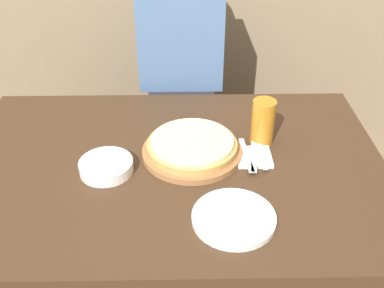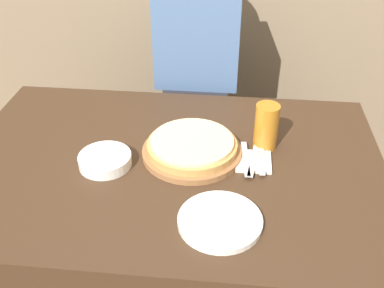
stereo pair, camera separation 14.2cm
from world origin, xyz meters
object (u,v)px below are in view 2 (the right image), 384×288
Objects in this scene: dinner_knife at (254,159)px; beer_glass at (266,125)px; spoon at (262,160)px; pizza_on_board at (192,148)px; dinner_plate at (220,221)px; fork at (246,159)px; diner_person at (197,92)px; side_bowl at (105,160)px.

beer_glass is at bearing 69.05° from dinner_knife.
pizza_on_board is at bearing 173.12° from spoon.
fork is (0.07, 0.28, 0.01)m from dinner_plate.
dinner_knife is at bearing -68.67° from diner_person.
beer_glass reaches higher than spoon.
side_bowl reaches higher than spoon.
side_bowl is at bearing -172.53° from fork.
diner_person is (0.23, 0.65, -0.09)m from side_bowl.
pizza_on_board is 1.42× the size of dinner_plate.
side_bowl is at bearing 149.06° from dinner_plate.
spoon is (0.22, -0.03, -0.01)m from pizza_on_board.
dinner_plate reaches higher than dinner_knife.
spoon is at bearing 0.00° from fork.
side_bowl is (-0.37, 0.22, 0.01)m from dinner_plate.
beer_glass reaches higher than side_bowl.
side_bowl reaches higher than dinner_knife.
pizza_on_board is at bearing 17.65° from side_bowl.
diner_person is at bearing 113.39° from spoon.
side_bowl is 0.49m from spoon.
spoon is (0.12, 0.28, 0.01)m from dinner_plate.
side_bowl is 0.46m from dinner_knife.
pizza_on_board is 0.25m from beer_glass.
dinner_plate is at bearing -103.23° from fork.
fork is 0.03m from dinner_knife.
pizza_on_board is 1.76× the size of fork.
pizza_on_board reaches higher than spoon.
fork is (-0.06, -0.09, -0.07)m from beer_glass.
diner_person reaches higher than fork.
dinner_plate is 1.24× the size of fork.
fork is at bearing -122.97° from beer_glass.
pizza_on_board is at bearing 172.26° from dinner_knife.
spoon is (0.05, 0.00, 0.00)m from fork.
side_bowl is at bearing -163.03° from beer_glass.
dinner_plate is 1.24× the size of dinner_knife.
side_bowl is at bearing -172.93° from dinner_knife.
beer_glass is 1.01× the size of spoon.
dinner_knife is at bearing 7.07° from side_bowl.
dinner_plate is at bearing -80.75° from diner_person.
diner_person is at bearing 118.18° from beer_glass.
diner_person reaches higher than spoon.
diner_person is (-0.14, 0.87, -0.08)m from dinner_plate.
beer_glass is 0.12m from dinner_knife.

